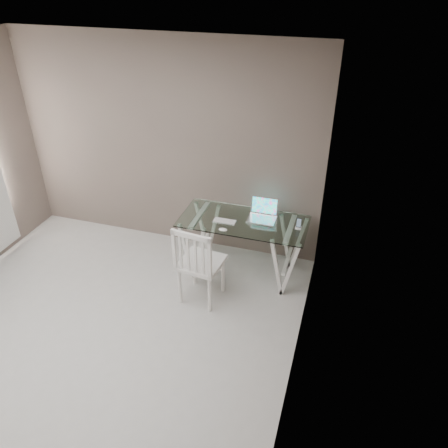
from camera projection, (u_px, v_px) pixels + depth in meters
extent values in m
plane|color=#AEACA6|center=(85.00, 354.00, 4.36)|extent=(4.50, 4.50, 0.00)
cube|color=white|center=(18.00, 77.00, 2.94)|extent=(4.00, 4.50, 0.02)
cube|color=#675951|center=(166.00, 147.00, 5.48)|extent=(4.00, 0.02, 2.70)
cube|color=#675951|center=(296.00, 288.00, 3.15)|extent=(0.02, 4.50, 2.70)
cube|color=silver|center=(244.00, 221.00, 5.12)|extent=(1.50, 0.70, 0.01)
cube|color=white|center=(201.00, 240.00, 5.46)|extent=(0.24, 0.62, 0.72)
cube|color=white|center=(288.00, 255.00, 5.18)|extent=(0.24, 0.62, 0.72)
cube|color=white|center=(201.00, 262.00, 4.85)|extent=(0.50, 0.50, 0.04)
cylinder|color=white|center=(180.00, 286.00, 4.90)|extent=(0.04, 0.04, 0.47)
cylinder|color=white|center=(210.00, 295.00, 4.78)|extent=(0.04, 0.04, 0.47)
cylinder|color=white|center=(194.00, 268.00, 5.19)|extent=(0.04, 0.04, 0.47)
cylinder|color=white|center=(223.00, 275.00, 5.07)|extent=(0.04, 0.04, 0.47)
cube|color=white|center=(192.00, 254.00, 4.55)|extent=(0.46, 0.08, 0.51)
cube|color=silver|center=(262.00, 219.00, 5.13)|extent=(0.33, 0.23, 0.01)
cube|color=#19D899|center=(265.00, 205.00, 5.18)|extent=(0.33, 0.05, 0.22)
cube|color=silver|center=(225.00, 221.00, 5.10)|extent=(0.28, 0.12, 0.01)
ellipsoid|color=white|center=(223.00, 230.00, 4.92)|extent=(0.10, 0.06, 0.03)
cube|color=white|center=(298.00, 228.00, 4.97)|extent=(0.07, 0.07, 0.02)
cube|color=black|center=(299.00, 223.00, 4.94)|extent=(0.06, 0.03, 0.11)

